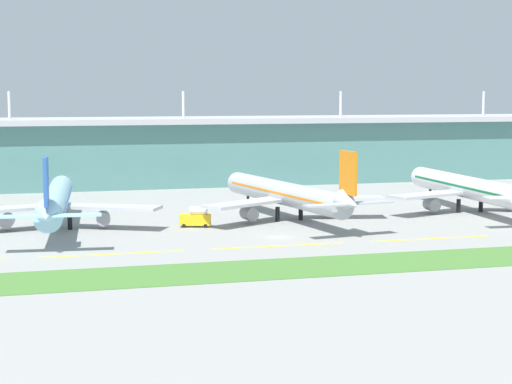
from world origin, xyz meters
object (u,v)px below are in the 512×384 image
at_px(airliner_near, 55,201).
at_px(fuel_truck, 196,217).
at_px(airliner_far, 468,187).
at_px(airliner_middle, 287,194).

bearing_deg(airliner_near, fuel_truck, -10.41).
xyz_separation_m(airliner_far, fuel_truck, (-74.54, -7.12, -4.19)).
bearing_deg(airliner_middle, airliner_near, 179.35).
bearing_deg(airliner_near, airliner_far, 0.69).
distance_m(airliner_near, airliner_middle, 55.64).
relative_size(airliner_near, airliner_middle, 1.06).
bearing_deg(fuel_truck, airliner_far, 5.45).
distance_m(airliner_near, airliner_far, 106.34).
relative_size(airliner_near, airliner_far, 1.05).
xyz_separation_m(airliner_near, airliner_middle, (55.64, -0.63, -0.00)).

